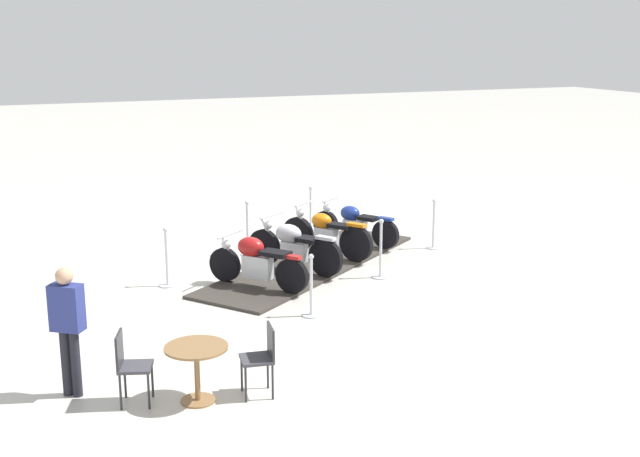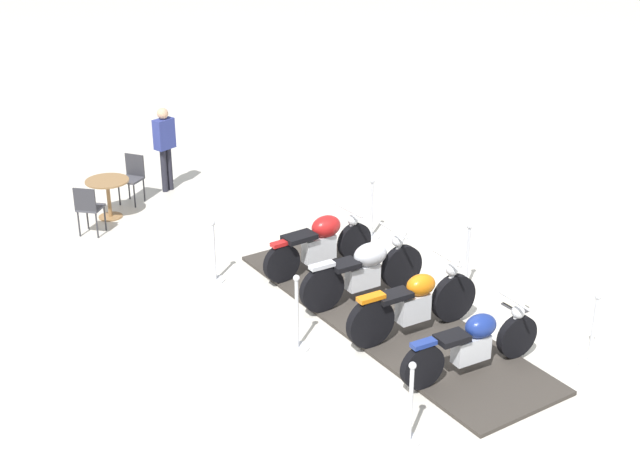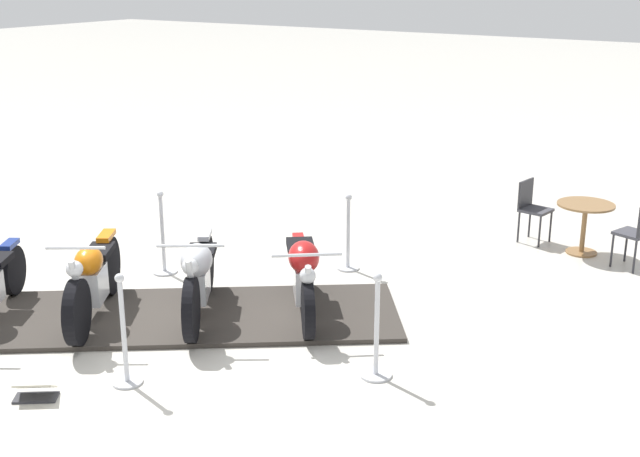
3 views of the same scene
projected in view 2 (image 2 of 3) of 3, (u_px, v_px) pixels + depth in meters
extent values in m
plane|color=beige|center=(386.00, 318.00, 13.03)|extent=(80.00, 80.00, 0.00)
cube|color=#38332D|center=(386.00, 316.00, 13.02)|extent=(4.72, 5.65, 0.06)
cylinder|color=black|center=(517.00, 336.00, 11.85)|extent=(0.58, 0.41, 0.61)
cylinder|color=black|center=(422.00, 367.00, 11.17)|extent=(0.58, 0.41, 0.61)
cube|color=silver|center=(471.00, 349.00, 11.50)|extent=(0.54, 0.44, 0.34)
ellipsoid|color=navy|center=(481.00, 326.00, 11.43)|extent=(0.55, 0.51, 0.32)
cube|color=black|center=(452.00, 338.00, 11.25)|extent=(0.50, 0.46, 0.08)
cube|color=navy|center=(424.00, 344.00, 11.04)|extent=(0.36, 0.29, 0.06)
cylinder|color=silver|center=(515.00, 320.00, 11.72)|extent=(0.24, 0.19, 0.52)
cylinder|color=silver|center=(513.00, 300.00, 11.57)|extent=(0.35, 0.54, 0.04)
sphere|color=silver|center=(518.00, 312.00, 11.69)|extent=(0.18, 0.18, 0.18)
cylinder|color=black|center=(453.00, 298.00, 12.74)|extent=(0.67, 0.49, 0.71)
cylinder|color=black|center=(370.00, 323.00, 12.08)|extent=(0.67, 0.49, 0.71)
cube|color=silver|center=(413.00, 308.00, 12.39)|extent=(0.52, 0.44, 0.39)
ellipsoid|color=#D16B0F|center=(421.00, 285.00, 12.32)|extent=(0.54, 0.50, 0.31)
cube|color=black|center=(394.00, 296.00, 12.12)|extent=(0.58, 0.51, 0.08)
cube|color=#D16B0F|center=(371.00, 298.00, 11.92)|extent=(0.41, 0.34, 0.06)
cylinder|color=silver|center=(450.00, 280.00, 12.58)|extent=(0.29, 0.22, 0.61)
cylinder|color=silver|center=(447.00, 258.00, 12.39)|extent=(0.37, 0.55, 0.04)
sphere|color=silver|center=(452.00, 270.00, 12.52)|extent=(0.18, 0.18, 0.18)
cylinder|color=black|center=(401.00, 267.00, 13.66)|extent=(0.65, 0.48, 0.71)
cylinder|color=black|center=(322.00, 289.00, 12.99)|extent=(0.65, 0.48, 0.71)
cube|color=silver|center=(363.00, 276.00, 13.32)|extent=(0.54, 0.46, 0.36)
ellipsoid|color=#B7BAC1|center=(370.00, 255.00, 13.24)|extent=(0.65, 0.60, 0.36)
cube|color=black|center=(344.00, 265.00, 13.05)|extent=(0.53, 0.50, 0.08)
cube|color=#B7BAC1|center=(322.00, 266.00, 12.83)|extent=(0.40, 0.33, 0.06)
cylinder|color=silver|center=(397.00, 251.00, 13.50)|extent=(0.33, 0.25, 0.59)
cylinder|color=silver|center=(393.00, 230.00, 13.31)|extent=(0.43, 0.62, 0.04)
sphere|color=silver|center=(398.00, 241.00, 13.43)|extent=(0.18, 0.18, 0.18)
cylinder|color=black|center=(354.00, 241.00, 14.64)|extent=(0.56, 0.47, 0.62)
cylinder|color=black|center=(282.00, 263.00, 13.88)|extent=(0.56, 0.47, 0.62)
cube|color=silver|center=(319.00, 249.00, 14.23)|extent=(0.56, 0.50, 0.40)
ellipsoid|color=#AD1919|center=(326.00, 226.00, 14.17)|extent=(0.62, 0.59, 0.35)
cube|color=black|center=(299.00, 237.00, 13.91)|extent=(0.60, 0.57, 0.08)
cube|color=#AD1919|center=(281.00, 243.00, 13.74)|extent=(0.35, 0.32, 0.06)
cylinder|color=silver|center=(351.00, 227.00, 14.49)|extent=(0.25, 0.22, 0.54)
cylinder|color=silver|center=(348.00, 210.00, 14.33)|extent=(0.50, 0.62, 0.04)
sphere|color=silver|center=(353.00, 220.00, 14.46)|extent=(0.18, 0.18, 0.18)
cylinder|color=silver|center=(297.00, 348.00, 12.25)|extent=(0.34, 0.34, 0.03)
cylinder|color=silver|center=(297.00, 314.00, 12.04)|extent=(0.05, 0.05, 1.03)
sphere|color=silver|center=(296.00, 278.00, 11.82)|extent=(0.09, 0.09, 0.09)
cylinder|color=silver|center=(409.00, 440.00, 10.37)|extent=(0.28, 0.28, 0.03)
cylinder|color=silver|center=(411.00, 404.00, 10.17)|extent=(0.05, 0.05, 0.97)
sphere|color=silver|center=(413.00, 366.00, 9.96)|extent=(0.09, 0.09, 0.09)
cylinder|color=silver|center=(465.00, 291.00, 13.80)|extent=(0.31, 0.31, 0.03)
cylinder|color=silver|center=(467.00, 260.00, 13.59)|extent=(0.05, 0.05, 1.04)
sphere|color=silver|center=(470.00, 226.00, 13.36)|extent=(0.09, 0.09, 0.09)
cylinder|color=silver|center=(371.00, 236.00, 15.68)|extent=(0.33, 0.33, 0.03)
cylinder|color=silver|center=(372.00, 210.00, 15.48)|extent=(0.05, 0.05, 0.99)
sphere|color=silver|center=(372.00, 181.00, 15.26)|extent=(0.09, 0.09, 0.09)
cylinder|color=silver|center=(589.00, 362.00, 11.92)|extent=(0.35, 0.35, 0.03)
cylinder|color=silver|center=(593.00, 330.00, 11.72)|extent=(0.05, 0.05, 0.95)
sphere|color=silver|center=(598.00, 296.00, 11.52)|extent=(0.09, 0.09, 0.09)
cylinder|color=silver|center=(215.00, 280.00, 14.14)|extent=(0.31, 0.31, 0.03)
cylinder|color=silver|center=(214.00, 252.00, 13.94)|extent=(0.05, 0.05, 0.94)
sphere|color=silver|center=(212.00, 223.00, 13.74)|extent=(0.09, 0.09, 0.09)
cube|color=#333338|center=(515.00, 307.00, 13.31)|extent=(0.40, 0.44, 0.02)
cube|color=beige|center=(516.00, 301.00, 13.26)|extent=(0.39, 0.42, 0.13)
cylinder|color=olive|center=(111.00, 216.00, 16.51)|extent=(0.44, 0.44, 0.02)
cylinder|color=olive|center=(109.00, 199.00, 16.37)|extent=(0.07, 0.07, 0.68)
cylinder|color=olive|center=(107.00, 181.00, 16.23)|extent=(0.80, 0.80, 0.03)
cylinder|color=#2D2D33|center=(87.00, 217.00, 15.93)|extent=(0.03, 0.03, 0.47)
cylinder|color=#2D2D33|center=(105.00, 218.00, 15.87)|extent=(0.03, 0.03, 0.47)
cylinder|color=#2D2D33|center=(79.00, 224.00, 15.63)|extent=(0.03, 0.03, 0.47)
cylinder|color=#2D2D33|center=(97.00, 226.00, 15.56)|extent=(0.03, 0.03, 0.47)
cube|color=#3F3F47|center=(91.00, 208.00, 15.64)|extent=(0.46, 0.46, 0.04)
cube|color=#2D2D33|center=(85.00, 200.00, 15.39)|extent=(0.40, 0.09, 0.41)
cylinder|color=#2D2D33|center=(135.00, 196.00, 16.86)|extent=(0.03, 0.03, 0.47)
cylinder|color=#2D2D33|center=(119.00, 194.00, 16.97)|extent=(0.03, 0.03, 0.47)
cylinder|color=#2D2D33|center=(144.00, 190.00, 17.15)|extent=(0.03, 0.03, 0.47)
cylinder|color=#2D2D33|center=(129.00, 188.00, 17.26)|extent=(0.03, 0.03, 0.47)
cube|color=#3F3F47|center=(131.00, 179.00, 16.96)|extent=(0.51, 0.51, 0.04)
cube|color=#2D2D33|center=(135.00, 165.00, 17.02)|extent=(0.39, 0.16, 0.43)
cylinder|color=#23232D|center=(169.00, 169.00, 17.66)|extent=(0.12, 0.12, 0.88)
cylinder|color=#23232D|center=(164.00, 170.00, 17.56)|extent=(0.12, 0.12, 0.88)
cube|color=navy|center=(164.00, 134.00, 17.31)|extent=(0.41, 0.45, 0.60)
sphere|color=tan|center=(163.00, 114.00, 17.15)|extent=(0.22, 0.22, 0.22)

